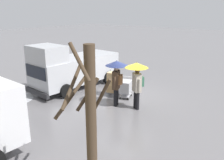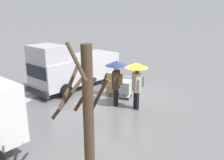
# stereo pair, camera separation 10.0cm
# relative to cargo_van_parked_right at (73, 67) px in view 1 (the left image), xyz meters

# --- Properties ---
(ground_plane) EXTENTS (90.00, 90.00, 0.00)m
(ground_plane) POSITION_rel_cargo_van_parked_right_xyz_m (-3.22, -0.47, -1.18)
(ground_plane) COLOR slate
(slush_patch_near_cluster) EXTENTS (1.60, 1.60, 0.01)m
(slush_patch_near_cluster) POSITION_rel_cargo_van_parked_right_xyz_m (0.80, 3.98, -1.18)
(slush_patch_near_cluster) COLOR silver
(slush_patch_near_cluster) RESTS_ON ground
(slush_patch_under_van) EXTENTS (1.96, 1.96, 0.01)m
(slush_patch_under_van) POSITION_rel_cargo_van_parked_right_xyz_m (0.98, 3.21, -1.18)
(slush_patch_under_van) COLOR silver
(slush_patch_under_van) RESTS_ON ground
(cargo_van_parked_right) EXTENTS (2.36, 5.42, 2.60)m
(cargo_van_parked_right) POSITION_rel_cargo_van_parked_right_xyz_m (0.00, 0.00, 0.00)
(cargo_van_parked_right) COLOR #B7BABF
(cargo_van_parked_right) RESTS_ON ground
(shopping_cart_vendor) EXTENTS (0.80, 0.96, 1.02)m
(shopping_cart_vendor) POSITION_rel_cargo_van_parked_right_xyz_m (-3.31, -0.51, -0.61)
(shopping_cart_vendor) COLOR #B2B2B7
(shopping_cart_vendor) RESTS_ON ground
(hand_dolly_boxes) EXTENTS (0.67, 0.81, 1.32)m
(hand_dolly_boxes) POSITION_rel_cargo_van_parked_right_xyz_m (-2.57, -0.33, -0.50)
(hand_dolly_boxes) COLOR #515156
(hand_dolly_boxes) RESTS_ON ground
(pedestrian_pink_side) EXTENTS (1.04, 1.04, 2.15)m
(pedestrian_pink_side) POSITION_rel_cargo_van_parked_right_xyz_m (-3.53, 0.53, 0.39)
(pedestrian_pink_side) COLOR black
(pedestrian_pink_side) RESTS_ON ground
(pedestrian_black_side) EXTENTS (1.04, 1.04, 2.15)m
(pedestrian_black_side) POSITION_rel_cargo_van_parked_right_xyz_m (-4.45, 0.27, 0.39)
(pedestrian_black_side) COLOR black
(pedestrian_black_side) RESTS_ON ground
(bare_tree_near) EXTENTS (1.01, 1.13, 3.73)m
(bare_tree_near) POSITION_rel_cargo_van_parked_right_xyz_m (-6.52, 5.38, 0.78)
(bare_tree_near) COLOR #423323
(bare_tree_near) RESTS_ON ground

